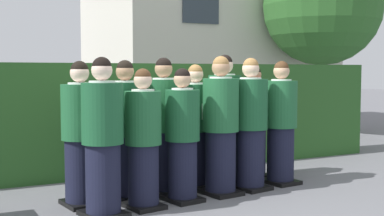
# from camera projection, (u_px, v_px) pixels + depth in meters

# --- Properties ---
(ground_plane) EXTENTS (60.00, 60.00, 0.00)m
(ground_plane) POSITION_uv_depth(u_px,v_px,m) (202.00, 198.00, 6.14)
(ground_plane) COLOR slate
(student_front_row_0) EXTENTS (0.48, 0.56, 1.64)m
(student_front_row_0) POSITION_uv_depth(u_px,v_px,m) (103.00, 141.00, 5.30)
(student_front_row_0) COLOR black
(student_front_row_0) RESTS_ON ground
(student_front_row_1) EXTENTS (0.42, 0.51, 1.53)m
(student_front_row_1) POSITION_uv_depth(u_px,v_px,m) (143.00, 142.00, 5.63)
(student_front_row_1) COLOR black
(student_front_row_1) RESTS_ON ground
(student_front_row_2) EXTENTS (0.42, 0.49, 1.53)m
(student_front_row_2) POSITION_uv_depth(u_px,v_px,m) (182.00, 138.00, 5.93)
(student_front_row_2) COLOR black
(student_front_row_2) RESTS_ON ground
(student_front_row_3) EXTENTS (0.45, 0.55, 1.68)m
(student_front_row_3) POSITION_uv_depth(u_px,v_px,m) (221.00, 129.00, 6.26)
(student_front_row_3) COLOR black
(student_front_row_3) RESTS_ON ground
(student_front_row_4) EXTENTS (0.46, 0.56, 1.66)m
(student_front_row_4) POSITION_uv_depth(u_px,v_px,m) (250.00, 127.00, 6.53)
(student_front_row_4) COLOR black
(student_front_row_4) RESTS_ON ground
(student_front_row_5) EXTENTS (0.42, 0.53, 1.63)m
(student_front_row_5) POSITION_uv_depth(u_px,v_px,m) (281.00, 125.00, 6.87)
(student_front_row_5) COLOR black
(student_front_row_5) RESTS_ON ground
(student_rear_row_0) EXTENTS (0.42, 0.50, 1.61)m
(student_rear_row_0) POSITION_uv_depth(u_px,v_px,m) (81.00, 137.00, 5.73)
(student_rear_row_0) COLOR black
(student_rear_row_0) RESTS_ON ground
(student_rear_row_1) EXTENTS (0.45, 0.52, 1.63)m
(student_rear_row_1) POSITION_uv_depth(u_px,v_px,m) (126.00, 133.00, 6.05)
(student_rear_row_1) COLOR black
(student_rear_row_1) RESTS_ON ground
(student_rear_row_2) EXTENTS (0.44, 0.55, 1.66)m
(student_rear_row_2) POSITION_uv_depth(u_px,v_px,m) (164.00, 129.00, 6.32)
(student_rear_row_2) COLOR black
(student_rear_row_2) RESTS_ON ground
(student_rear_row_3) EXTENTS (0.44, 0.53, 1.58)m
(student_rear_row_3) POSITION_uv_depth(u_px,v_px,m) (195.00, 129.00, 6.66)
(student_rear_row_3) COLOR black
(student_rear_row_3) RESTS_ON ground
(student_rear_row_4) EXTENTS (0.45, 0.54, 1.72)m
(student_rear_row_4) POSITION_uv_depth(u_px,v_px,m) (225.00, 122.00, 6.96)
(student_rear_row_4) COLOR black
(student_rear_row_4) RESTS_ON ground
(student_in_red_blazer) EXTENTS (0.43, 0.51, 1.57)m
(student_in_red_blazer) POSITION_uv_depth(u_px,v_px,m) (254.00, 124.00, 7.28)
(student_in_red_blazer) COLOR black
(student_in_red_blazer) RESTS_ON ground
(hedge) EXTENTS (8.31, 0.70, 1.61)m
(hedge) POSITION_uv_depth(u_px,v_px,m) (140.00, 117.00, 7.79)
(hedge) COLOR #285623
(hedge) RESTS_ON ground
(oak_tree_right) EXTENTS (2.74, 2.74, 4.37)m
(oak_tree_right) POSITION_uv_depth(u_px,v_px,m) (322.00, 6.00, 11.99)
(oak_tree_right) COLOR brown
(oak_tree_right) RESTS_ON ground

